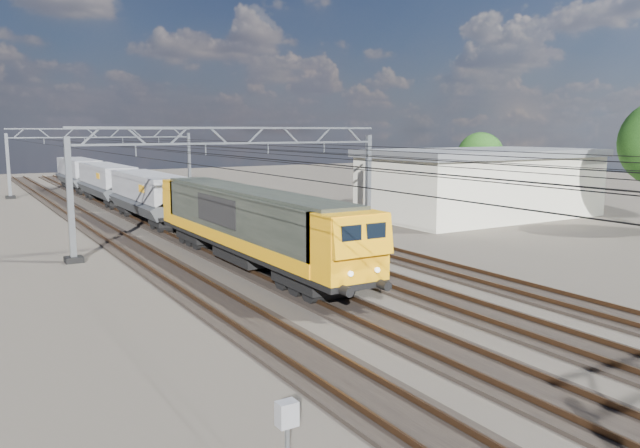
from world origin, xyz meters
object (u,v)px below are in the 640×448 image
trackside_cabinet (287,415)px  hopper_wagon_third (79,172)px  hopper_wagon_mid (107,180)px  catenary_gantry_mid (238,181)px  hopper_wagon_lead (150,193)px  catenary_gantry_far (105,158)px  tree_far (484,157)px  industrial_shed (480,183)px  locomotive (248,222)px

trackside_cabinet → hopper_wagon_third: bearing=83.1°
hopper_wagon_mid → trackside_cabinet: size_ratio=10.05×
catenary_gantry_mid → hopper_wagon_lead: (-2.00, 11.92, -1.67)m
catenary_gantry_far → hopper_wagon_lead: catenary_gantry_far is taller
hopper_wagon_lead → hopper_wagon_third: bearing=90.0°
trackside_cabinet → tree_far: (39.51, 33.23, 3.30)m
catenary_gantry_mid → hopper_wagon_third: catenary_gantry_mid is taller
catenary_gantry_mid → hopper_wagon_third: (-2.00, 40.32, -1.67)m
catenary_gantry_mid → hopper_wagon_third: size_ratio=1.53×
trackside_cabinet → industrial_shed: (31.19, 25.44, 1.74)m
hopper_wagon_lead → hopper_wagon_mid: size_ratio=1.00×
catenary_gantry_far → hopper_wagon_mid: bearing=-101.4°
catenary_gantry_far → locomotive: size_ratio=0.94×
locomotive → catenary_gantry_mid: bearing=70.9°
industrial_shed → tree_far: size_ratio=2.76×
catenary_gantry_mid → tree_far: (30.32, 9.79, 0.38)m
catenary_gantry_far → locomotive: bearing=-92.7°
industrial_shed → tree_far: 11.50m
hopper_wagon_mid → trackside_cabinet: 50.09m
trackside_cabinet → catenary_gantry_far: bearing=80.8°
catenary_gantry_mid → industrial_shed: catenary_gantry_mid is taller
trackside_cabinet → tree_far: 51.73m
catenary_gantry_mid → catenary_gantry_far: size_ratio=1.00×
hopper_wagon_lead → trackside_cabinet: size_ratio=10.05×
trackside_cabinet → industrial_shed: 40.29m
catenary_gantry_mid → locomotive: size_ratio=0.94×
catenary_gantry_far → tree_far: (30.32, -26.21, 0.38)m
hopper_wagon_lead → trackside_cabinet: (-7.19, -35.35, -1.25)m
locomotive → hopper_wagon_mid: locomotive is taller
trackside_cabinet → hopper_wagon_lead: bearing=78.0°
catenary_gantry_far → tree_far: size_ratio=2.96×
hopper_wagon_third → industrial_shed: (24.00, -38.32, 0.49)m
locomotive → hopper_wagon_lead: 17.70m
tree_far → catenary_gantry_far: bearing=139.2°
catenary_gantry_far → trackside_cabinet: catenary_gantry_far is taller
catenary_gantry_mid → locomotive: catenary_gantry_mid is taller
catenary_gantry_mid → hopper_wagon_lead: bearing=99.5°
tree_far → industrial_shed: bearing=-136.9°
catenary_gantry_far → hopper_wagon_third: size_ratio=1.53×
hopper_wagon_lead → tree_far: 32.45m
trackside_cabinet → industrial_shed: size_ratio=0.07×
locomotive → tree_far: tree_far is taller
catenary_gantry_far → industrial_shed: size_ratio=1.07×
hopper_wagon_lead → tree_far: tree_far is taller
catenary_gantry_mid → catenary_gantry_far: (0.00, 36.00, 0.00)m
hopper_wagon_lead → industrial_shed: industrial_shed is taller
locomotive → trackside_cabinet: locomotive is taller
hopper_wagon_mid → industrial_shed: (24.00, -24.12, 0.49)m
catenary_gantry_far → industrial_shed: 40.51m
hopper_wagon_third → tree_far: size_ratio=1.93×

